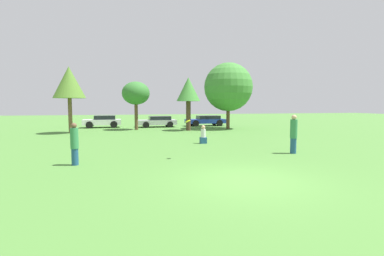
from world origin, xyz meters
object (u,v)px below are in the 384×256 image
(frisbee, at_px, (188,121))
(parked_car_blue, at_px, (206,120))
(tree_3, at_px, (228,87))
(bystander_sitting, at_px, (203,136))
(person_thrower, at_px, (75,144))
(tree_1, at_px, (136,94))
(tree_2, at_px, (188,90))
(tree_0, at_px, (69,83))
(parked_car_silver, at_px, (158,121))
(person_catcher, at_px, (294,134))
(parked_car_white, at_px, (103,121))

(frisbee, distance_m, parked_car_blue, 19.43)
(tree_3, bearing_deg, bystander_sitting, -118.18)
(bystander_sitting, bearing_deg, person_thrower, -143.41)
(tree_1, relative_size, tree_3, 0.70)
(frisbee, relative_size, tree_2, 0.05)
(tree_0, relative_size, parked_car_silver, 1.35)
(tree_1, height_order, tree_3, tree_3)
(tree_0, bearing_deg, person_catcher, -46.05)
(parked_car_blue, bearing_deg, tree_2, 56.50)
(tree_2, bearing_deg, parked_car_white, 146.22)
(tree_0, xyz_separation_m, tree_3, (14.32, 1.17, -0.09))
(bystander_sitting, distance_m, tree_3, 11.55)
(parked_car_silver, bearing_deg, parked_car_white, -7.88)
(parked_car_blue, bearing_deg, tree_0, 20.03)
(person_thrower, distance_m, bystander_sitting, 8.22)
(tree_0, height_order, parked_car_silver, tree_0)
(tree_1, bearing_deg, parked_car_white, 133.75)
(person_catcher, distance_m, tree_3, 14.57)
(bystander_sitting, bearing_deg, person_catcher, -52.95)
(tree_2, height_order, tree_3, tree_3)
(person_catcher, distance_m, frisbee, 5.37)
(person_thrower, relative_size, bystander_sitting, 1.50)
(person_thrower, xyz_separation_m, frisbee, (4.63, 0.29, 0.81))
(frisbee, bearing_deg, person_catcher, 1.79)
(person_thrower, bearing_deg, parked_car_blue, 57.57)
(person_catcher, xyz_separation_m, bystander_sitting, (-3.35, 4.44, -0.49))
(frisbee, bearing_deg, tree_1, 96.43)
(person_catcher, height_order, tree_0, tree_0)
(tree_3, bearing_deg, parked_car_blue, 104.35)
(bystander_sitting, distance_m, parked_car_white, 15.67)
(tree_3, height_order, parked_car_blue, tree_3)
(bystander_sitting, bearing_deg, parked_car_white, 116.48)
(tree_1, height_order, tree_2, tree_2)
(person_catcher, bearing_deg, frisbee, -0.83)
(tree_2, bearing_deg, parked_car_blue, 58.28)
(tree_3, xyz_separation_m, parked_car_blue, (-1.06, 4.14, -3.45))
(person_thrower, height_order, frisbee, frisbee)
(tree_0, xyz_separation_m, tree_1, (5.46, 2.06, -0.76))
(tree_1, height_order, parked_car_silver, tree_1)
(bystander_sitting, height_order, parked_car_blue, parked_car_blue)
(bystander_sitting, xyz_separation_m, tree_3, (5.18, 9.68, 3.60))
(person_catcher, xyz_separation_m, tree_2, (-2.39, 13.14, 2.70))
(frisbee, height_order, parked_car_silver, frisbee)
(person_catcher, relative_size, parked_car_blue, 0.43)
(bystander_sitting, distance_m, tree_1, 11.57)
(person_catcher, xyz_separation_m, tree_1, (-7.03, 15.01, 2.45))
(frisbee, bearing_deg, person_thrower, -176.42)
(bystander_sitting, distance_m, parked_car_blue, 14.42)
(person_catcher, xyz_separation_m, tree_0, (-12.48, 12.95, 3.21))
(person_catcher, height_order, tree_3, tree_3)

